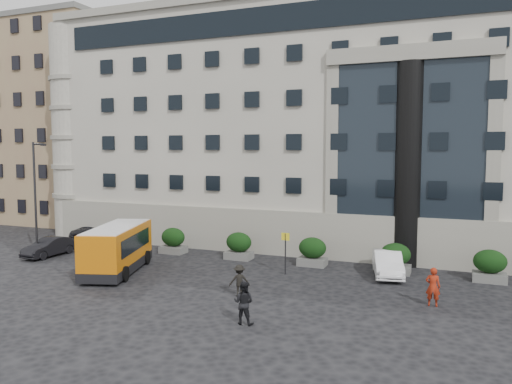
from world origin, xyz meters
TOP-DOWN VIEW (x-y plane):
  - ground at (0.00, 0.00)m, footprint 120.00×120.00m
  - civic_building at (6.00, 22.00)m, footprint 44.00×24.00m
  - entrance_column at (12.00, 10.30)m, footprint 1.80×1.80m
  - apartment_near at (-24.00, 20.00)m, footprint 14.00×14.00m
  - apartment_far at (-27.00, 38.00)m, footprint 13.00×13.00m
  - hedge_a at (-4.00, 7.80)m, footprint 1.80×1.26m
  - hedge_b at (1.20, 7.80)m, footprint 1.80×1.26m
  - hedge_c at (6.40, 7.80)m, footprint 1.80×1.26m
  - hedge_d at (11.60, 7.80)m, footprint 1.80×1.26m
  - hedge_e at (16.80, 7.80)m, footprint 1.80×1.26m
  - street_lamp at (-11.94, 3.00)m, footprint 1.16×0.18m
  - bus_stop_sign at (5.50, 5.00)m, footprint 0.50×0.08m
  - minibus at (-4.20, 1.69)m, footprint 4.33×7.20m
  - red_truck at (-12.24, 17.97)m, footprint 2.62×4.89m
  - parked_car_b at (-11.52, 3.64)m, footprint 1.55×4.06m
  - parked_car_c at (-13.31, 10.71)m, footprint 2.25×5.25m
  - parked_car_d at (-16.82, 12.68)m, footprint 2.26×4.52m
  - white_taxi at (11.25, 7.00)m, footprint 2.47×4.71m
  - pedestrian_a at (14.00, 1.93)m, footprint 0.70×0.47m
  - pedestrian_b at (6.55, -3.74)m, footprint 0.94×0.75m
  - pedestrian_c at (4.75, -0.11)m, footprint 1.22×1.03m

SIDE VIEW (x-z plane):
  - ground at x=0.00m, z-range 0.00..0.00m
  - parked_car_d at x=-16.82m, z-range 0.00..1.23m
  - parked_car_b at x=-11.52m, z-range 0.00..1.32m
  - white_taxi at x=11.25m, z-range 0.00..1.48m
  - parked_car_c at x=-13.31m, z-range 0.00..1.51m
  - pedestrian_c at x=4.75m, z-range 0.00..1.64m
  - hedge_a at x=-4.00m, z-range 0.01..1.85m
  - hedge_b at x=1.20m, z-range 0.01..1.85m
  - hedge_c at x=6.40m, z-range 0.01..1.85m
  - hedge_d at x=11.60m, z-range 0.01..1.85m
  - hedge_e at x=16.80m, z-range 0.01..1.85m
  - pedestrian_b at x=6.55m, z-range 0.00..1.88m
  - pedestrian_a at x=14.00m, z-range 0.00..1.89m
  - red_truck at x=-12.24m, z-range 0.03..2.56m
  - minibus at x=-4.20m, z-range 0.15..2.99m
  - bus_stop_sign at x=5.50m, z-range 0.47..2.99m
  - street_lamp at x=-11.94m, z-range 0.37..8.37m
  - entrance_column at x=12.00m, z-range 0.00..13.00m
  - civic_building at x=6.00m, z-range 0.00..18.00m
  - apartment_near at x=-24.00m, z-range 0.00..20.00m
  - apartment_far at x=-27.00m, z-range 0.00..22.00m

